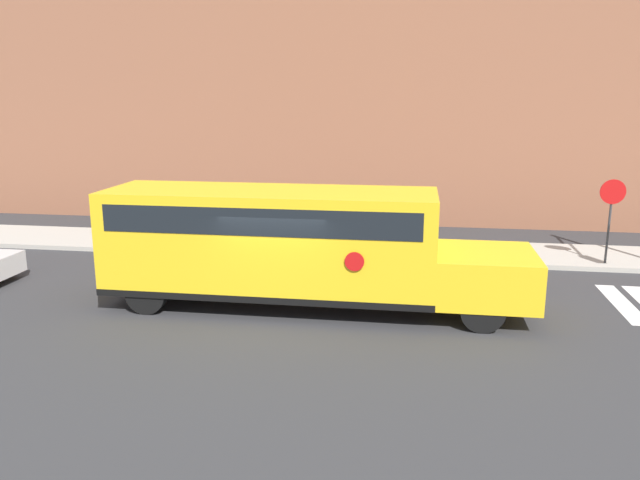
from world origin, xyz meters
name	(u,v)px	position (x,y,z in m)	size (l,w,h in m)	color
ground_plane	(280,313)	(0.00, 0.00, 0.00)	(60.00, 60.00, 0.00)	#333335
sidewalk_strip	(320,247)	(0.00, 6.50, 0.07)	(44.00, 3.00, 0.15)	#B2ADA3
building_backdrop	(343,106)	(0.00, 13.00, 4.75)	(32.00, 4.00, 9.50)	#935B42
school_bus	(290,241)	(0.16, 0.56, 1.67)	(10.45, 2.57, 2.94)	yellow
stop_sign	(611,209)	(9.06, 5.54, 1.84)	(0.75, 0.10, 2.75)	#38383A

